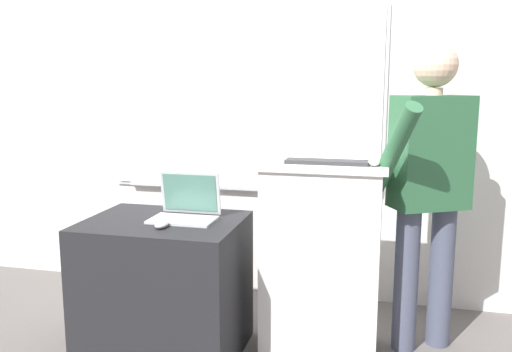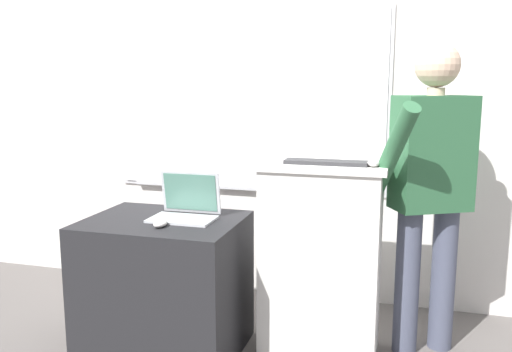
{
  "view_description": "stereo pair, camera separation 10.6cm",
  "coord_description": "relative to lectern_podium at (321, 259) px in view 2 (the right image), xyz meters",
  "views": [
    {
      "loc": [
        0.73,
        -2.24,
        1.46
      ],
      "look_at": [
        0.04,
        0.54,
        0.96
      ],
      "focal_mm": 38.0,
      "sensor_mm": 36.0,
      "label": 1
    },
    {
      "loc": [
        0.83,
        -2.21,
        1.46
      ],
      "look_at": [
        0.04,
        0.54,
        0.96
      ],
      "focal_mm": 38.0,
      "sensor_mm": 36.0,
      "label": 2
    }
  ],
  "objects": [
    {
      "name": "back_wall",
      "position": [
        -0.41,
        0.81,
        0.89
      ],
      "size": [
        6.4,
        0.17,
        2.84
      ],
      "color": "silver",
      "rests_on": "ground_plane"
    },
    {
      "name": "lectern_podium",
      "position": [
        0.0,
        0.0,
        0.0
      ],
      "size": [
        0.67,
        0.4,
        1.05
      ],
      "color": "silver",
      "rests_on": "ground_plane"
    },
    {
      "name": "side_desk",
      "position": [
        -0.81,
        -0.22,
        -0.16
      ],
      "size": [
        0.82,
        0.64,
        0.74
      ],
      "color": "black",
      "rests_on": "ground_plane"
    },
    {
      "name": "person_presenter",
      "position": [
        0.54,
        0.17,
        0.43
      ],
      "size": [
        0.56,
        0.67,
        1.66
      ],
      "rotation": [
        0.0,
        0.0,
        0.49
      ],
      "color": "#474C60",
      "rests_on": "ground_plane"
    },
    {
      "name": "laptop",
      "position": [
        -0.71,
        -0.14,
        0.29
      ],
      "size": [
        0.34,
        0.25,
        0.24
      ],
      "color": "#B7BABF",
      "rests_on": "side_desk"
    },
    {
      "name": "wireless_keyboard",
      "position": [
        0.02,
        -0.05,
        0.53
      ],
      "size": [
        0.42,
        0.12,
        0.02
      ],
      "color": "#2D2D30",
      "rests_on": "lectern_podium"
    },
    {
      "name": "computer_mouse_by_laptop",
      "position": [
        -0.76,
        -0.36,
        0.23
      ],
      "size": [
        0.06,
        0.1,
        0.03
      ],
      "color": "silver",
      "rests_on": "side_desk"
    },
    {
      "name": "computer_mouse_by_keyboard",
      "position": [
        0.26,
        -0.06,
        0.54
      ],
      "size": [
        0.06,
        0.1,
        0.03
      ],
      "color": "silver",
      "rests_on": "lectern_podium"
    }
  ]
}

